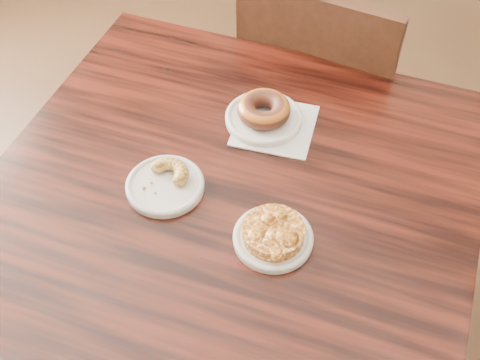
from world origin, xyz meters
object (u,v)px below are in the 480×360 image
Objects in this scene: chair_far at (327,100)px; glazed_donut at (264,109)px; cruller_fragment at (164,180)px; apple_fritter at (274,230)px; cafe_table at (230,292)px.

chair_far is 8.03× the size of glazed_donut.
apple_fritter is at bearing 4.77° from cruller_fragment.
apple_fritter is at bearing -32.81° from cafe_table.
chair_far is 0.80m from apple_fritter.
glazed_donut reaches higher than apple_fritter.
chair_far reaches higher than cruller_fragment.
cruller_fragment is (0.02, -0.71, 0.32)m from chair_far.
chair_far is at bearing 85.11° from cafe_table.
glazed_donut is 1.17× the size of cruller_fragment.
glazed_donut is at bearing 89.34° from chair_far.
cruller_fragment is at bearing -175.23° from apple_fritter.
cruller_fragment is at bearing -166.30° from cafe_table.
chair_far is (-0.12, 0.65, 0.08)m from cafe_table.
glazed_donut reaches higher than cruller_fragment.
cafe_table is 0.43m from apple_fritter.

